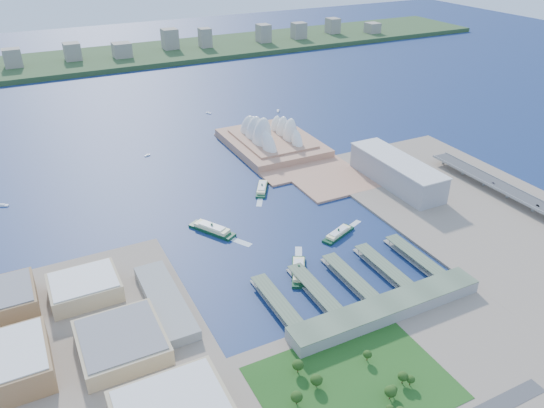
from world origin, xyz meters
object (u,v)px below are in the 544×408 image
toaster_building (396,172)px  ferry_b (262,187)px  ferry_a (212,227)px  ferry_c (299,269)px  ferry_d (338,232)px  car_b (538,205)px  car_c (493,183)px  opera_house (272,128)px

toaster_building → ferry_b: size_ratio=3.09×
ferry_a → ferry_c: (50.91, -118.63, -0.52)m
ferry_d → car_b: (243.15, -72.42, 10.93)m
ferry_b → car_c: bearing=2.6°
toaster_building → ferry_c: toaster_building is taller
opera_house → ferry_d: opera_house is taller
ferry_d → opera_house: bearing=-33.7°
opera_house → car_c: 336.89m
ferry_b → car_b: size_ratio=11.67×
toaster_building → ferry_d: (-142.15, -75.27, -15.87)m
opera_house → toaster_building: size_ratio=1.16×
toaster_building → car_b: 178.99m
ferry_a → car_c: (371.66, -76.70, 9.80)m
ferry_c → ferry_a: bearing=-37.6°
opera_house → ferry_c: bearing=-112.1°
ferry_a → car_c: car_c is taller
ferry_a → car_c: size_ratio=13.79×
car_b → ferry_b: bearing=141.3°
ferry_c → car_b: bearing=-155.9°
ferry_b → ferry_d: (28.82, -145.18, -0.11)m
ferry_c → car_c: 323.64m
ferry_b → car_b: car_b is taller
opera_house → ferry_b: (-80.97, -130.10, -27.26)m
opera_house → car_c: (191.00, -277.02, -16.52)m
ferry_c → car_b: car_b is taller
ferry_d → ferry_a: bearing=36.8°
opera_house → ferry_d: size_ratio=3.68×
ferry_d → ferry_c: bearing=96.4°
toaster_building → opera_house: bearing=114.2°
opera_house → toaster_building: 219.62m
ferry_c → car_c: bearing=-143.3°
opera_house → ferry_b: opera_house is taller
opera_house → car_c: bearing=-55.4°
toaster_building → ferry_d: 161.64m
ferry_b → ferry_c: ferry_c is taller
car_b → ferry_d: bearing=163.4°
opera_house → ferry_d: 281.51m
opera_house → car_b: 397.04m
ferry_a → ferry_b: 121.95m
opera_house → ferry_a: bearing=-132.0°
ferry_b → ferry_c: (-48.77, -188.86, 0.42)m
ferry_b → car_b: 348.47m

